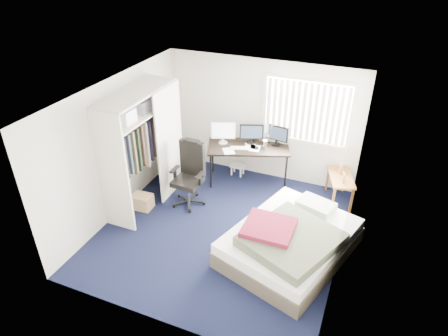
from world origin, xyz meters
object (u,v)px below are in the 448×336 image
nightstand (341,179)px  bed (290,241)px  desk (249,145)px  office_chair (190,180)px

nightstand → bed: (-0.50, -1.85, -0.21)m
desk → bed: desk is taller
office_chair → bed: (2.15, -0.76, -0.19)m
office_chair → nightstand: (2.65, 1.09, 0.01)m
office_chair → nightstand: office_chair is taller
desk → nightstand: bearing=-2.7°
office_chair → bed: 2.29m
bed → office_chair: bearing=160.6°
nightstand → bed: nightstand is taller
desk → bed: bearing=-54.3°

